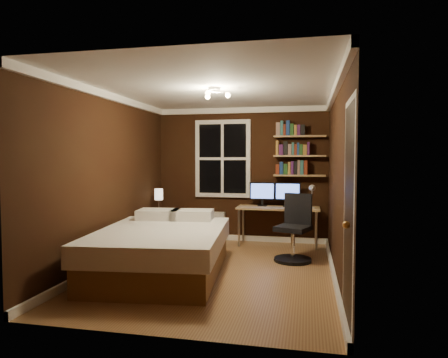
% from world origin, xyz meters
% --- Properties ---
extents(floor, '(4.20, 4.20, 0.00)m').
position_xyz_m(floor, '(0.00, 0.00, 0.00)').
color(floor, brown).
rests_on(floor, ground).
extents(wall_back, '(3.20, 0.04, 2.50)m').
position_xyz_m(wall_back, '(0.00, 2.10, 1.25)').
color(wall_back, black).
rests_on(wall_back, ground).
extents(wall_left, '(0.04, 4.20, 2.50)m').
position_xyz_m(wall_left, '(-1.60, 0.00, 1.25)').
color(wall_left, black).
rests_on(wall_left, ground).
extents(wall_right, '(0.04, 4.20, 2.50)m').
position_xyz_m(wall_right, '(1.60, 0.00, 1.25)').
color(wall_right, black).
rests_on(wall_right, ground).
extents(ceiling, '(3.20, 4.20, 0.02)m').
position_xyz_m(ceiling, '(0.00, 0.00, 2.50)').
color(ceiling, white).
rests_on(ceiling, wall_back).
extents(window, '(1.06, 0.06, 1.46)m').
position_xyz_m(window, '(-0.35, 2.06, 1.55)').
color(window, white).
rests_on(window, wall_back).
extents(door, '(0.03, 0.82, 2.05)m').
position_xyz_m(door, '(1.59, -1.55, 1.02)').
color(door, black).
rests_on(door, ground).
extents(door_knob, '(0.06, 0.06, 0.06)m').
position_xyz_m(door_knob, '(1.55, -1.85, 1.00)').
color(door_knob, '#D79A4D').
rests_on(door_knob, door).
extents(ceiling_fixture, '(0.44, 0.44, 0.18)m').
position_xyz_m(ceiling_fixture, '(0.00, -0.10, 2.40)').
color(ceiling_fixture, beige).
rests_on(ceiling_fixture, ceiling).
extents(bookshelf_lower, '(0.92, 0.22, 0.03)m').
position_xyz_m(bookshelf_lower, '(1.08, 1.98, 1.25)').
color(bookshelf_lower, tan).
rests_on(bookshelf_lower, wall_back).
extents(books_row_lower, '(0.54, 0.16, 0.23)m').
position_xyz_m(books_row_lower, '(1.08, 1.98, 1.38)').
color(books_row_lower, maroon).
rests_on(books_row_lower, bookshelf_lower).
extents(bookshelf_middle, '(0.92, 0.22, 0.03)m').
position_xyz_m(bookshelf_middle, '(1.08, 1.98, 1.60)').
color(bookshelf_middle, tan).
rests_on(bookshelf_middle, wall_back).
extents(books_row_middle, '(0.60, 0.16, 0.23)m').
position_xyz_m(books_row_middle, '(1.08, 1.98, 1.73)').
color(books_row_middle, navy).
rests_on(books_row_middle, bookshelf_middle).
extents(bookshelf_upper, '(0.92, 0.22, 0.03)m').
position_xyz_m(bookshelf_upper, '(1.08, 1.98, 1.95)').
color(bookshelf_upper, tan).
rests_on(bookshelf_upper, wall_back).
extents(books_row_upper, '(0.48, 0.16, 0.23)m').
position_xyz_m(books_row_upper, '(1.08, 1.98, 2.08)').
color(books_row_upper, '#275524').
rests_on(books_row_upper, bookshelf_upper).
extents(bed, '(1.85, 2.41, 0.76)m').
position_xyz_m(bed, '(-0.69, -0.29, 0.33)').
color(bed, brown).
rests_on(bed, ground).
extents(nightstand, '(0.53, 0.53, 0.57)m').
position_xyz_m(nightstand, '(-1.40, 1.44, 0.29)').
color(nightstand, brown).
rests_on(nightstand, ground).
extents(bedside_lamp, '(0.15, 0.15, 0.43)m').
position_xyz_m(bedside_lamp, '(-1.40, 1.44, 0.79)').
color(bedside_lamp, '#F1E4CA').
rests_on(bedside_lamp, nightstand).
extents(radiator, '(0.36, 0.13, 0.54)m').
position_xyz_m(radiator, '(-0.48, 2.00, 0.27)').
color(radiator, silver).
rests_on(radiator, ground).
extents(desk, '(1.45, 0.55, 0.69)m').
position_xyz_m(desk, '(0.72, 1.81, 0.63)').
color(desk, tan).
rests_on(desk, ground).
extents(monitor_left, '(0.46, 0.12, 0.43)m').
position_xyz_m(monitor_left, '(0.42, 1.88, 0.91)').
color(monitor_left, black).
rests_on(monitor_left, desk).
extents(monitor_right, '(0.46, 0.12, 0.43)m').
position_xyz_m(monitor_right, '(0.88, 1.88, 0.91)').
color(monitor_right, black).
rests_on(monitor_right, desk).
extents(desk_lamp, '(0.14, 0.32, 0.44)m').
position_xyz_m(desk_lamp, '(1.30, 1.64, 0.91)').
color(desk_lamp, silver).
rests_on(desk_lamp, desk).
extents(office_chair, '(0.59, 0.59, 1.02)m').
position_xyz_m(office_chair, '(1.04, 0.78, 0.39)').
color(office_chair, black).
rests_on(office_chair, ground).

